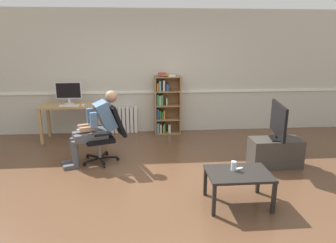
{
  "coord_description": "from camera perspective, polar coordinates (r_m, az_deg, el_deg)",
  "views": [
    {
      "loc": [
        -0.26,
        -4.03,
        2.03
      ],
      "look_at": [
        0.15,
        0.85,
        0.7
      ],
      "focal_mm": 31.76,
      "sensor_mm": 36.0,
      "label": 1
    }
  ],
  "objects": [
    {
      "name": "ground_plane",
      "position": [
        4.52,
        -1.02,
        -11.5
      ],
      "size": [
        18.0,
        18.0,
        0.0
      ],
      "primitive_type": "plane",
      "color": "brown"
    },
    {
      "name": "back_wall",
      "position": [
        6.72,
        -2.59,
        9.36
      ],
      "size": [
        12.0,
        0.13,
        2.7
      ],
      "color": "beige",
      "rests_on": "ground_plane"
    },
    {
      "name": "computer_desk",
      "position": [
        6.5,
        -17.87,
        2.15
      ],
      "size": [
        1.26,
        0.6,
        0.76
      ],
      "color": "tan",
      "rests_on": "ground_plane"
    },
    {
      "name": "imac_monitor",
      "position": [
        6.52,
        -18.55,
        5.51
      ],
      "size": [
        0.53,
        0.14,
        0.45
      ],
      "color": "silver",
      "rests_on": "computer_desk"
    },
    {
      "name": "keyboard",
      "position": [
        6.35,
        -18.41,
        2.93
      ],
      "size": [
        0.39,
        0.12,
        0.02
      ],
      "primitive_type": "cube",
      "color": "white",
      "rests_on": "computer_desk"
    },
    {
      "name": "computer_mouse",
      "position": [
        6.31,
        -15.94,
        3.11
      ],
      "size": [
        0.06,
        0.1,
        0.03
      ],
      "primitive_type": "cube",
      "color": "white",
      "rests_on": "computer_desk"
    },
    {
      "name": "bookshelf",
      "position": [
        6.63,
        -0.44,
        3.22
      ],
      "size": [
        0.57,
        0.3,
        1.37
      ],
      "color": "olive",
      "rests_on": "ground_plane"
    },
    {
      "name": "radiator",
      "position": [
        6.81,
        -9.22,
        0.28
      ],
      "size": [
        0.78,
        0.08,
        0.6
      ],
      "color": "white",
      "rests_on": "ground_plane"
    },
    {
      "name": "office_chair",
      "position": [
        5.22,
        -11.61,
        -1.87
      ],
      "size": [
        0.78,
        0.67,
        0.98
      ],
      "rotation": [
        0.0,
        0.0,
        -1.22
      ],
      "color": "black",
      "rests_on": "ground_plane"
    },
    {
      "name": "person_seated",
      "position": [
        5.15,
        -13.61,
        -0.75
      ],
      "size": [
        0.99,
        0.61,
        1.23
      ],
      "rotation": [
        0.0,
        0.0,
        -1.22
      ],
      "color": "#4C4C51",
      "rests_on": "ground_plane"
    },
    {
      "name": "tv_stand",
      "position": [
        5.27,
        19.85,
        -5.62
      ],
      "size": [
        0.83,
        0.4,
        0.47
      ],
      "color": "#3D3833",
      "rests_on": "ground_plane"
    },
    {
      "name": "tv_screen",
      "position": [
        5.11,
        20.41,
        0.14
      ],
      "size": [
        0.26,
        0.87,
        0.59
      ],
      "rotation": [
        0.0,
        0.0,
        1.38
      ],
      "color": "black",
      "rests_on": "tv_stand"
    },
    {
      "name": "coffee_table",
      "position": [
        3.91,
        13.37,
        -10.19
      ],
      "size": [
        0.79,
        0.56,
        0.43
      ],
      "color": "black",
      "rests_on": "ground_plane"
    },
    {
      "name": "drinking_glass",
      "position": [
        3.91,
        12.5,
        -8.31
      ],
      "size": [
        0.07,
        0.07,
        0.12
      ],
      "primitive_type": "cylinder",
      "color": "silver",
      "rests_on": "coffee_table"
    },
    {
      "name": "spare_remote",
      "position": [
        3.96,
        13.23,
        -8.87
      ],
      "size": [
        0.15,
        0.09,
        0.02
      ],
      "primitive_type": "cube",
      "rotation": [
        0.0,
        0.0,
        1.96
      ],
      "color": "white",
      "rests_on": "coffee_table"
    }
  ]
}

